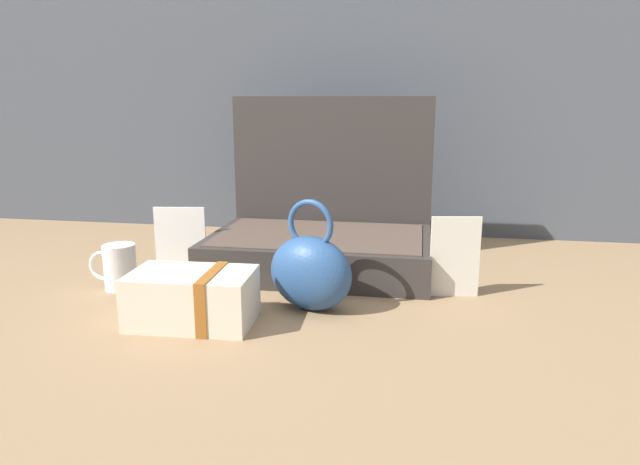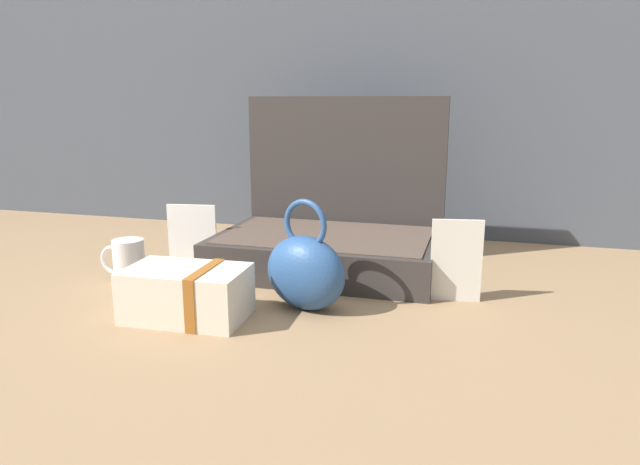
{
  "view_description": "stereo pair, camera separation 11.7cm",
  "coord_description": "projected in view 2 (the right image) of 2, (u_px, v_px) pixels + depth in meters",
  "views": [
    {
      "loc": [
        0.17,
        -1.14,
        0.4
      ],
      "look_at": [
        -0.03,
        -0.02,
        0.13
      ],
      "focal_mm": 31.96,
      "sensor_mm": 36.0,
      "label": 1
    },
    {
      "loc": [
        0.28,
        -1.12,
        0.4
      ],
      "look_at": [
        -0.03,
        -0.02,
        0.13
      ],
      "focal_mm": 31.96,
      "sensor_mm": 36.0,
      "label": 2
    }
  ],
  "objects": [
    {
      "name": "info_card_left",
      "position": [
        456.0,
        261.0,
        1.13
      ],
      "size": [
        0.1,
        0.02,
        0.17
      ],
      "primitive_type": "cube",
      "rotation": [
        0.0,
        0.0,
        0.17
      ],
      "color": "silver",
      "rests_on": "ground_plane"
    },
    {
      "name": "coffee_mug",
      "position": [
        128.0,
        261.0,
        1.26
      ],
      "size": [
        0.11,
        0.07,
        0.1
      ],
      "color": "silver",
      "rests_on": "ground_plane"
    },
    {
      "name": "open_suitcase",
      "position": [
        331.0,
        232.0,
        1.38
      ],
      "size": [
        0.52,
        0.36,
        0.4
      ],
      "color": "#332D2B",
      "rests_on": "ground_plane"
    },
    {
      "name": "poster_card_right",
      "position": [
        192.0,
        234.0,
        1.4
      ],
      "size": [
        0.12,
        0.02,
        0.15
      ],
      "primitive_type": "cube",
      "rotation": [
        0.0,
        0.0,
        0.15
      ],
      "color": "white",
      "rests_on": "ground_plane"
    },
    {
      "name": "cream_toiletry_bag",
      "position": [
        188.0,
        293.0,
        1.05
      ],
      "size": [
        0.22,
        0.14,
        0.1
      ],
      "color": "beige",
      "rests_on": "ground_plane"
    },
    {
      "name": "ground_plane",
      "position": [
        336.0,
        291.0,
        1.21
      ],
      "size": [
        6.0,
        6.0,
        0.0
      ],
      "primitive_type": "plane",
      "color": "#8C6D4C"
    },
    {
      "name": "teal_pouch_handbag",
      "position": [
        305.0,
        271.0,
        1.09
      ],
      "size": [
        0.19,
        0.14,
        0.22
      ],
      "color": "#284C7F",
      "rests_on": "ground_plane"
    }
  ]
}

